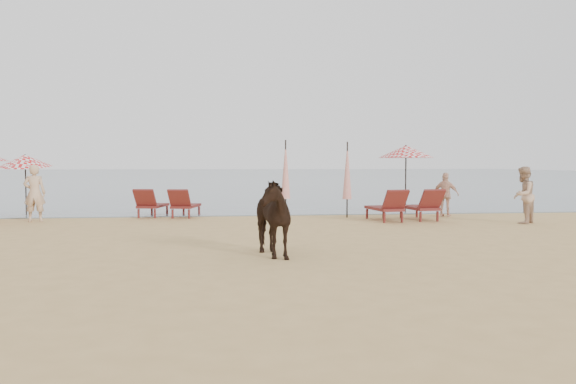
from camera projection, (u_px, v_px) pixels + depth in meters
name	position (u px, v px, depth m)	size (l,w,h in m)	color
ground	(322.00, 270.00, 9.79)	(120.00, 120.00, 0.00)	tan
sea	(232.00, 174.00, 89.12)	(160.00, 140.00, 0.06)	#51606B
lounger_cluster_left	(167.00, 204.00, 19.19)	(2.20, 2.15, 0.67)	maroon
lounger_cluster_right	(405.00, 206.00, 17.98)	(2.19, 2.12, 0.70)	maroon
umbrella_open_left_b	(25.00, 161.00, 19.74)	(1.76, 1.79, 2.24)	black
umbrella_open_right	(406.00, 152.00, 20.94)	(2.08, 2.08, 2.53)	black
umbrella_closed_left	(286.00, 170.00, 18.98)	(0.32, 0.32, 2.63)	black
umbrella_closed_right	(347.00, 171.00, 19.04)	(0.31, 0.31, 2.58)	black
cow	(266.00, 217.00, 11.19)	(0.84, 1.84, 1.55)	black
beachgoer_left	(35.00, 193.00, 17.74)	(0.66, 0.44, 1.82)	tan
beachgoer_right_a	(523.00, 195.00, 17.17)	(0.85, 0.66, 1.75)	tan
beachgoer_right_b	(446.00, 195.00, 19.43)	(0.89, 0.37, 1.53)	#D8A387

